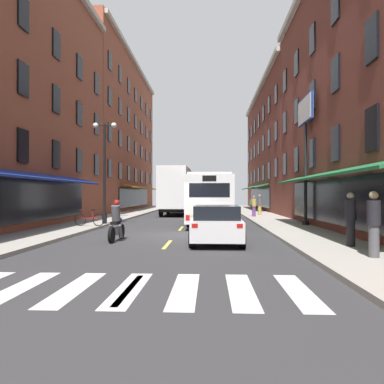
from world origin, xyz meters
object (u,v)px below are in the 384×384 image
at_px(pedestrian_near, 254,205).
at_px(street_lamp_twin, 105,168).
at_px(billboard_sign, 305,127).
at_px(transit_bus, 210,198).
at_px(pedestrian_far, 374,223).
at_px(sedan_mid, 183,205).
at_px(bicycle_near, 89,219).
at_px(sedan_near, 217,224).
at_px(pedestrian_mid, 351,218).
at_px(motorcycle_rider, 117,223).
at_px(pedestrian_rear, 260,205).
at_px(box_truck, 176,191).

xyz_separation_m(pedestrian_near, street_lamp_twin, (-9.68, -7.64, 2.44)).
height_order(billboard_sign, pedestrian_near, billboard_sign).
height_order(transit_bus, street_lamp_twin, street_lamp_twin).
bearing_deg(pedestrian_far, sedan_mid, 15.72).
bearing_deg(pedestrian_far, bicycle_near, 51.32).
relative_size(sedan_near, bicycle_near, 2.62).
xyz_separation_m(billboard_sign, sedan_near, (-5.20, -7.02, -5.01)).
relative_size(sedan_mid, bicycle_near, 2.77).
bearing_deg(pedestrian_mid, motorcycle_rider, -91.87).
distance_m(pedestrian_near, pedestrian_mid, 16.71).
xyz_separation_m(billboard_sign, pedestrian_near, (-2.03, 7.87, -4.74)).
xyz_separation_m(sedan_mid, street_lamp_twin, (-3.22, -19.74, 2.72)).
xyz_separation_m(pedestrian_mid, pedestrian_rear, (-0.56, 18.45, -0.05)).
xyz_separation_m(billboard_sign, bicycle_near, (-12.06, -1.44, -5.24)).
bearing_deg(billboard_sign, pedestrian_mid, -94.90).
height_order(sedan_near, motorcycle_rider, motorcycle_rider).
relative_size(sedan_near, pedestrian_near, 2.74).
bearing_deg(pedestrian_near, pedestrian_mid, 5.74).
relative_size(transit_bus, street_lamp_twin, 1.91).
distance_m(bicycle_near, pedestrian_far, 14.67).
bearing_deg(transit_bus, motorcycle_rider, -111.23).
xyz_separation_m(transit_bus, motorcycle_rider, (-3.77, -9.69, -0.89)).
height_order(box_truck, bicycle_near, box_truck).
bearing_deg(box_truck, pedestrian_far, -71.51).
bearing_deg(box_truck, transit_bus, -70.39).
relative_size(billboard_sign, box_truck, 0.93).
distance_m(billboard_sign, motorcycle_rider, 12.46).
distance_m(motorcycle_rider, pedestrian_mid, 8.71).
bearing_deg(pedestrian_mid, billboard_sign, -173.09).
xyz_separation_m(box_truck, pedestrian_near, (6.46, -3.68, -1.14)).
bearing_deg(sedan_mid, billboard_sign, -66.97).
bearing_deg(pedestrian_far, transit_bus, 19.84).
height_order(billboard_sign, motorcycle_rider, billboard_sign).
distance_m(bicycle_near, pedestrian_rear, 15.47).
distance_m(sedan_near, pedestrian_mid, 4.80).
bearing_deg(sedan_near, motorcycle_rider, 175.84).
bearing_deg(pedestrian_rear, sedan_near, -76.73).
distance_m(billboard_sign, street_lamp_twin, 11.94).
xyz_separation_m(transit_bus, street_lamp_twin, (-6.27, -2.73, 1.84)).
height_order(sedan_near, street_lamp_twin, street_lamp_twin).
height_order(box_truck, pedestrian_near, box_truck).
relative_size(motorcycle_rider, bicycle_near, 1.21).
relative_size(sedan_near, pedestrian_mid, 2.49).
xyz_separation_m(motorcycle_rider, pedestrian_far, (8.25, -4.28, 0.38)).
bearing_deg(pedestrian_near, box_truck, -118.31).
bearing_deg(box_truck, billboard_sign, -53.65).
bearing_deg(pedestrian_far, pedestrian_rear, 3.04).
relative_size(transit_bus, pedestrian_near, 7.01).
bearing_deg(street_lamp_twin, motorcycle_rider, -70.19).
bearing_deg(billboard_sign, sedan_near, -126.51).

